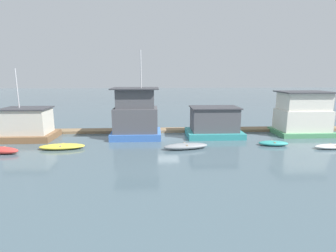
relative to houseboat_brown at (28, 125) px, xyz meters
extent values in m
plane|color=#475B66|center=(14.51, 0.26, -1.51)|extent=(200.00, 200.00, 0.00)
cube|color=#846B4C|center=(14.51, 3.01, -1.36)|extent=(42.40, 1.69, 0.30)
cube|color=brown|center=(0.00, 0.00, -1.18)|extent=(5.35, 3.96, 0.65)
cube|color=beige|center=(0.00, 0.00, 0.41)|extent=(4.28, 2.89, 2.54)
cube|color=#38383D|center=(0.00, 0.00, 1.74)|extent=(4.58, 3.19, 0.12)
cylinder|color=#B2B2B7|center=(-0.66, 0.00, 3.78)|extent=(0.12, 0.12, 3.95)
cube|color=#3866B7|center=(11.14, 0.25, -1.16)|extent=(5.21, 4.15, 0.68)
cube|color=#4C4C51|center=(11.14, 0.25, 0.44)|extent=(4.54, 3.47, 2.53)
cube|color=#4C4C51|center=(11.14, 0.25, 2.68)|extent=(3.89, 2.82, 1.95)
cube|color=#38383D|center=(11.14, 0.25, 3.72)|extent=(4.84, 3.77, 0.12)
cylinder|color=#B2B2B7|center=(11.77, 0.25, 5.68)|extent=(0.12, 0.12, 3.81)
cube|color=teal|center=(19.58, 0.34, -1.19)|extent=(5.93, 4.13, 0.62)
cube|color=#4C4C51|center=(19.58, 0.34, 0.36)|extent=(4.86, 3.07, 2.48)
cube|color=#38383D|center=(19.58, 0.34, 1.66)|extent=(5.16, 3.37, 0.12)
cube|color=#4C9360|center=(29.64, 0.78, -1.26)|extent=(5.93, 4.16, 0.50)
cube|color=silver|center=(29.64, 0.78, 0.14)|extent=(5.19, 3.42, 2.29)
cube|color=silver|center=(29.64, 0.78, 2.24)|extent=(4.84, 3.07, 1.90)
cube|color=#38383D|center=(29.64, 0.78, 3.25)|extent=(5.49, 3.72, 0.12)
ellipsoid|color=red|center=(-0.12, -4.93, -1.23)|extent=(3.52, 1.92, 0.55)
cube|color=#997F60|center=(-0.12, -4.93, -1.04)|extent=(0.39, 0.97, 0.08)
ellipsoid|color=yellow|center=(4.69, -3.86, -1.28)|extent=(4.11, 1.73, 0.45)
cube|color=#997F60|center=(4.69, -3.86, -1.12)|extent=(0.25, 1.22, 0.08)
ellipsoid|color=gray|center=(15.92, -4.51, -1.24)|extent=(4.23, 1.79, 0.54)
cube|color=#997F60|center=(15.92, -4.51, -1.05)|extent=(0.31, 1.02, 0.08)
ellipsoid|color=teal|center=(24.40, -3.72, -1.28)|extent=(2.89, 1.51, 0.44)
cube|color=#997F60|center=(24.40, -3.72, -1.13)|extent=(0.28, 0.99, 0.08)
ellipsoid|color=white|center=(29.32, -5.11, -1.30)|extent=(3.37, 1.05, 0.42)
cube|color=#997F60|center=(29.32, -5.11, -1.15)|extent=(0.16, 0.88, 0.08)
cylinder|color=#846B4C|center=(1.28, 1.92, -0.76)|extent=(0.22, 0.22, 1.49)
camera|label=1|loc=(13.11, -27.30, 5.21)|focal=28.00mm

